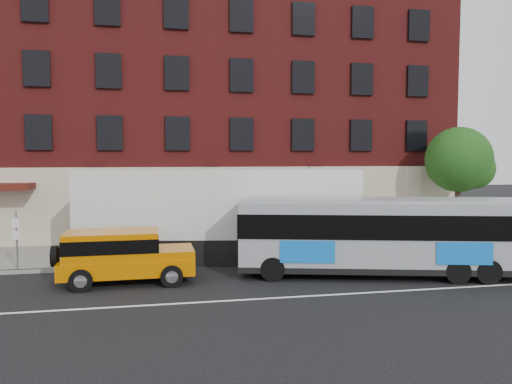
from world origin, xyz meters
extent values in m
plane|color=black|center=(0.00, 0.00, 0.00)|extent=(120.00, 120.00, 0.00)
cube|color=gray|center=(0.00, 9.00, 0.07)|extent=(60.00, 6.00, 0.15)
cube|color=gray|center=(0.00, 6.00, 0.07)|extent=(60.00, 0.25, 0.15)
cube|color=white|center=(0.00, 0.50, 0.01)|extent=(60.00, 0.12, 0.01)
cube|color=maroon|center=(0.00, 17.00, 7.65)|extent=(30.00, 10.00, 15.00)
cube|color=beige|center=(0.00, 11.85, 2.15)|extent=(30.00, 0.35, 4.00)
cube|color=beige|center=(-6.00, 11.75, 2.15)|extent=(0.90, 0.55, 4.00)
cube|color=beige|center=(0.00, 11.75, 2.15)|extent=(0.90, 0.55, 4.00)
cube|color=beige|center=(6.00, 11.75, 2.15)|extent=(0.90, 0.55, 4.00)
cube|color=beige|center=(12.00, 11.75, 2.15)|extent=(0.90, 0.55, 4.00)
cube|color=black|center=(-8.75, 11.92, 5.95)|extent=(1.30, 0.20, 1.80)
cube|color=black|center=(-5.25, 11.92, 5.95)|extent=(1.30, 0.20, 1.80)
cube|color=black|center=(-1.75, 11.92, 5.95)|extent=(1.30, 0.20, 1.80)
cube|color=black|center=(1.75, 11.92, 5.95)|extent=(1.30, 0.20, 1.80)
cube|color=black|center=(5.25, 11.92, 5.95)|extent=(1.30, 0.20, 1.80)
cube|color=black|center=(8.75, 11.92, 5.95)|extent=(1.30, 0.20, 1.80)
cube|color=black|center=(12.25, 11.92, 5.95)|extent=(1.30, 0.20, 1.80)
cube|color=black|center=(-8.75, 11.92, 9.15)|extent=(1.30, 0.20, 1.80)
cube|color=black|center=(-5.25, 11.92, 9.15)|extent=(1.30, 0.20, 1.80)
cube|color=black|center=(-1.75, 11.92, 9.15)|extent=(1.30, 0.20, 1.80)
cube|color=black|center=(1.75, 11.92, 9.15)|extent=(1.30, 0.20, 1.80)
cube|color=black|center=(5.25, 11.92, 9.15)|extent=(1.30, 0.20, 1.80)
cube|color=black|center=(8.75, 11.92, 9.15)|extent=(1.30, 0.20, 1.80)
cube|color=black|center=(12.25, 11.92, 9.15)|extent=(1.30, 0.20, 1.80)
cube|color=black|center=(-8.75, 11.92, 12.35)|extent=(1.30, 0.20, 1.80)
cube|color=black|center=(-5.25, 11.92, 12.35)|extent=(1.30, 0.20, 1.80)
cube|color=black|center=(-1.75, 11.92, 12.35)|extent=(1.30, 0.20, 1.80)
cube|color=black|center=(1.75, 11.92, 12.35)|extent=(1.30, 0.20, 1.80)
cube|color=black|center=(5.25, 11.92, 12.35)|extent=(1.30, 0.20, 1.80)
cube|color=black|center=(8.75, 11.92, 12.35)|extent=(1.30, 0.20, 1.80)
cube|color=black|center=(12.25, 11.92, 12.35)|extent=(1.30, 0.20, 1.80)
cube|color=black|center=(-10.50, 11.78, 1.75)|extent=(2.60, 0.15, 2.80)
cube|color=black|center=(-4.50, 11.78, 1.75)|extent=(2.60, 0.15, 2.80)
cube|color=black|center=(1.50, 11.78, 1.75)|extent=(2.60, 0.15, 2.80)
cube|color=black|center=(7.50, 11.78, 1.75)|extent=(2.60, 0.15, 2.80)
cylinder|color=slate|center=(-8.50, 6.20, 1.25)|extent=(0.07, 0.07, 2.50)
cube|color=silver|center=(-8.50, 6.05, 2.05)|extent=(0.30, 0.03, 0.40)
cube|color=silver|center=(-8.50, 6.05, 1.55)|extent=(0.30, 0.03, 0.35)
cylinder|color=#39291C|center=(13.50, 9.50, 1.65)|extent=(0.32, 0.32, 3.00)
sphere|color=#154513|center=(13.50, 9.50, 4.55)|extent=(3.60, 3.60, 3.60)
sphere|color=#154513|center=(14.20, 9.10, 4.05)|extent=(2.20, 2.20, 2.20)
sphere|color=#154513|center=(12.90, 9.90, 4.15)|extent=(2.00, 2.00, 2.00)
cube|color=gray|center=(5.74, 2.69, 1.64)|extent=(11.34, 5.06, 2.64)
cube|color=black|center=(5.74, 2.69, 0.42)|extent=(11.40, 5.12, 0.23)
cube|color=gray|center=(5.74, 2.69, 3.01)|extent=(10.73, 4.65, 0.11)
cube|color=black|center=(5.74, 2.69, 2.08)|extent=(11.43, 5.16, 0.93)
cube|color=blue|center=(2.57, 2.30, 1.16)|extent=(1.98, 0.55, 0.83)
cube|color=blue|center=(8.73, 3.13, 1.16)|extent=(1.98, 0.55, 0.83)
cylinder|color=black|center=(1.35, 2.76, 0.46)|extent=(0.97, 0.50, 0.93)
cylinder|color=black|center=(1.88, 4.78, 0.46)|extent=(0.97, 0.50, 0.93)
cylinder|color=black|center=(7.98, 1.02, 0.46)|extent=(0.97, 0.50, 0.93)
cylinder|color=black|center=(8.51, 3.04, 0.46)|extent=(0.97, 0.50, 0.93)
cylinder|color=black|center=(9.06, 0.74, 0.46)|extent=(0.97, 0.50, 0.93)
cylinder|color=black|center=(9.59, 2.76, 0.46)|extent=(0.97, 0.50, 0.93)
cube|color=#CE6B00|center=(-4.00, 3.59, 0.65)|extent=(4.85, 2.07, 0.60)
cube|color=#CE6B00|center=(-4.55, 3.58, 1.46)|extent=(3.34, 2.01, 1.01)
cube|color=black|center=(-4.55, 3.58, 1.51)|extent=(3.38, 2.05, 0.50)
cube|color=#CE6B00|center=(-2.34, 3.61, 1.11)|extent=(1.53, 1.93, 0.30)
cube|color=black|center=(-1.57, 3.62, 0.70)|extent=(0.08, 1.61, 0.55)
cylinder|color=black|center=(-6.57, 3.56, 1.11)|extent=(0.23, 0.77, 0.76)
cylinder|color=black|center=(-2.43, 2.62, 0.40)|extent=(0.81, 0.29, 0.80)
cylinder|color=silver|center=(-2.43, 2.62, 0.40)|extent=(0.45, 0.31, 0.44)
cylinder|color=black|center=(-2.45, 4.59, 0.40)|extent=(0.81, 0.29, 0.80)
cylinder|color=silver|center=(-2.45, 4.59, 0.40)|extent=(0.45, 0.31, 0.44)
cylinder|color=black|center=(-5.55, 2.58, 0.40)|extent=(0.81, 0.29, 0.80)
cylinder|color=silver|center=(-5.55, 2.58, 0.40)|extent=(0.45, 0.31, 0.44)
cylinder|color=black|center=(-5.57, 4.56, 0.40)|extent=(0.81, 0.29, 0.80)
cylinder|color=silver|center=(-5.57, 4.56, 0.40)|extent=(0.45, 0.31, 0.44)
cube|color=black|center=(-0.17, 6.88, 0.57)|extent=(12.66, 4.60, 1.14)
cube|color=white|center=(-0.17, 6.88, 2.64)|extent=(12.67, 4.64, 3.00)
cylinder|color=black|center=(-4.97, 6.52, 0.52)|extent=(1.07, 0.47, 1.04)
cylinder|color=black|center=(-4.55, 8.86, 0.52)|extent=(1.07, 0.47, 1.04)
cylinder|color=black|center=(-3.74, 6.30, 0.52)|extent=(1.07, 0.47, 1.04)
cylinder|color=black|center=(-3.33, 8.65, 0.52)|extent=(1.07, 0.47, 1.04)
cylinder|color=black|center=(2.98, 5.12, 0.52)|extent=(1.07, 0.47, 1.04)
cylinder|color=black|center=(3.40, 7.46, 0.52)|extent=(1.07, 0.47, 1.04)
cylinder|color=black|center=(4.21, 4.90, 0.52)|extent=(1.07, 0.47, 1.04)
cylinder|color=black|center=(4.62, 7.24, 0.52)|extent=(1.07, 0.47, 1.04)
camera|label=1|loc=(-2.98, -15.44, 4.69)|focal=35.19mm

